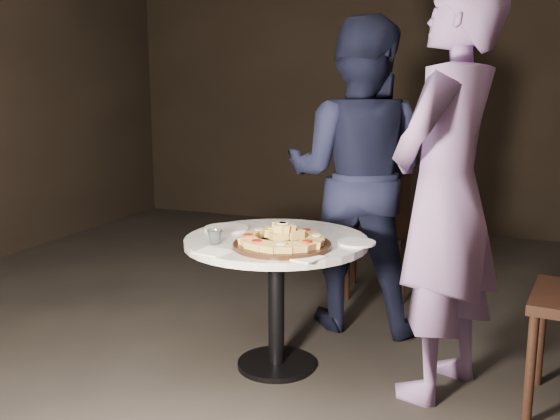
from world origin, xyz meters
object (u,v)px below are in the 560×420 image
at_px(serving_board, 282,245).
at_px(focaccia_pile, 283,237).
at_px(water_glass, 215,237).
at_px(chair_far, 377,222).
at_px(diner_teal, 446,193).
at_px(table, 276,262).
at_px(diner_navy, 357,176).

relative_size(serving_board, focaccia_pile, 1.14).
xyz_separation_m(water_glass, chair_far, (0.44, 1.46, -0.19)).
bearing_deg(water_glass, chair_far, 73.16).
bearing_deg(diner_teal, focaccia_pile, -53.69).
xyz_separation_m(table, focaccia_pile, (0.10, -0.16, 0.18)).
bearing_deg(table, diner_navy, 74.36).
height_order(serving_board, diner_teal, diner_teal).
xyz_separation_m(chair_far, diner_teal, (0.57, -1.18, 0.42)).
height_order(table, diner_teal, diner_teal).
xyz_separation_m(chair_far, diner_navy, (-0.01, -0.50, 0.37)).
xyz_separation_m(table, diner_navy, (0.21, 0.74, 0.35)).
relative_size(serving_board, chair_far, 0.50).
relative_size(diner_navy, diner_teal, 0.95).
xyz_separation_m(table, diner_teal, (0.79, 0.06, 0.39)).
height_order(serving_board, water_glass, water_glass).
bearing_deg(chair_far, diner_navy, 80.71).
bearing_deg(focaccia_pile, water_glass, -169.83).
bearing_deg(diner_navy, water_glass, 63.20).
relative_size(table, diner_navy, 0.55).
relative_size(water_glass, diner_teal, 0.04).
xyz_separation_m(water_glass, diner_teal, (1.02, 0.28, 0.23)).
height_order(water_glass, diner_teal, diner_teal).
bearing_deg(water_glass, serving_board, 10.70).
distance_m(water_glass, diner_navy, 1.07).
distance_m(chair_far, diner_navy, 0.63).
relative_size(table, diner_teal, 0.53).
relative_size(table, chair_far, 1.10).
bearing_deg(diner_navy, serving_board, 80.27).
relative_size(chair_far, diner_navy, 0.51).
xyz_separation_m(serving_board, water_glass, (-0.32, -0.06, 0.02)).
relative_size(focaccia_pile, chair_far, 0.44).
bearing_deg(focaccia_pile, diner_teal, 17.85).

